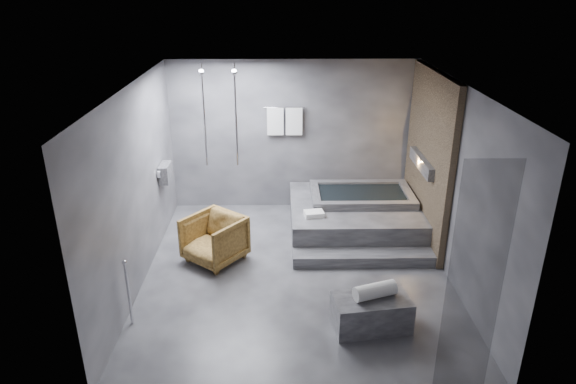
{
  "coord_description": "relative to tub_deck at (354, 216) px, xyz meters",
  "views": [
    {
      "loc": [
        -0.23,
        -6.67,
        4.11
      ],
      "look_at": [
        -0.12,
        0.3,
        1.19
      ],
      "focal_mm": 32.0,
      "sensor_mm": 36.0,
      "label": 1
    }
  ],
  "objects": [
    {
      "name": "room",
      "position": [
        -0.65,
        -1.21,
        1.48
      ],
      "size": [
        5.0,
        5.04,
        2.82
      ],
      "color": "#2E2E31",
      "rests_on": "ground"
    },
    {
      "name": "rolled_towel",
      "position": [
        -0.12,
        -2.75,
        0.28
      ],
      "size": [
        0.57,
        0.36,
        0.19
      ],
      "primitive_type": "cylinder",
      "rotation": [
        0.0,
        1.57,
        0.34
      ],
      "color": "white",
      "rests_on": "concrete_bench"
    },
    {
      "name": "driftwood_chair",
      "position": [
        -2.32,
        -1.05,
        0.12
      ],
      "size": [
        1.13,
        1.13,
        0.74
      ],
      "primitive_type": "imported",
      "rotation": [
        0.0,
        0.0,
        -0.67
      ],
      "color": "#4B3212",
      "rests_on": "ground"
    },
    {
      "name": "deck_towel",
      "position": [
        -0.74,
        -0.52,
        0.29
      ],
      "size": [
        0.34,
        0.28,
        0.08
      ],
      "primitive_type": "cube",
      "rotation": [
        0.0,
        0.0,
        0.17
      ],
      "color": "white",
      "rests_on": "tub_deck"
    },
    {
      "name": "concrete_bench",
      "position": [
        -0.15,
        -2.76,
        -0.04
      ],
      "size": [
        1.02,
        0.65,
        0.43
      ],
      "primitive_type": "cube",
      "rotation": [
        0.0,
        0.0,
        0.14
      ],
      "color": "#333335",
      "rests_on": "ground"
    },
    {
      "name": "tub_deck",
      "position": [
        0.0,
        0.0,
        0.0
      ],
      "size": [
        2.2,
        2.0,
        0.5
      ],
      "primitive_type": "cube",
      "color": "#333336",
      "rests_on": "ground"
    },
    {
      "name": "tub_step",
      "position": [
        0.0,
        -1.18,
        -0.16
      ],
      "size": [
        2.2,
        0.36,
        0.18
      ],
      "primitive_type": "cube",
      "color": "#333336",
      "rests_on": "ground"
    }
  ]
}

